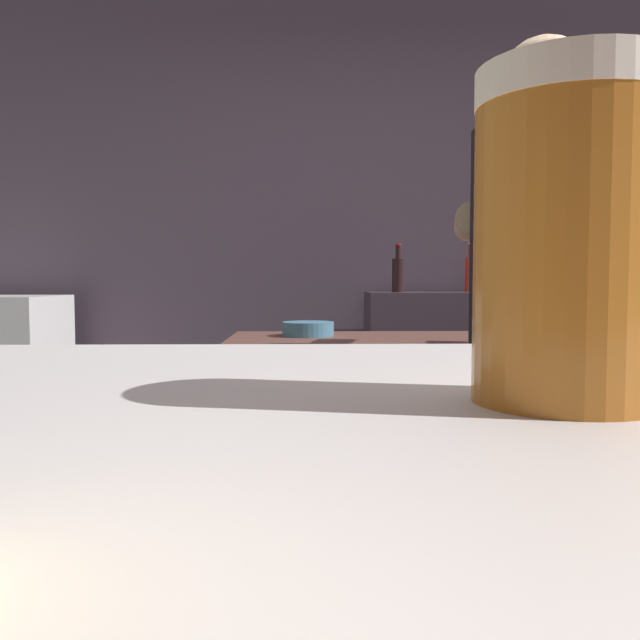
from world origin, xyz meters
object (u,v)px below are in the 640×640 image
(bartender, at_px, (539,332))
(mixing_bowl, at_px, (308,329))
(pint_glass_near, at_px, (567,238))
(bottle_olive_oil, at_px, (398,273))
(chefs_knife, at_px, (580,338))
(bottle_vinegar, at_px, (470,273))

(bartender, relative_size, mixing_bowl, 9.96)
(pint_glass_near, xyz_separation_m, bottle_olive_oil, (0.35, 2.96, 0.02))
(chefs_knife, bearing_deg, pint_glass_near, -102.50)
(mixing_bowl, xyz_separation_m, pint_glass_near, (0.11, -1.83, 0.18))
(mixing_bowl, relative_size, bottle_olive_oil, 0.70)
(mixing_bowl, distance_m, bottle_olive_oil, 1.24)
(chefs_knife, height_order, bottle_olive_oil, bottle_olive_oil)
(bottle_olive_oil, relative_size, bottle_vinegar, 0.95)
(bartender, distance_m, pint_glass_near, 1.36)
(mixing_bowl, height_order, chefs_knife, mixing_bowl)
(bottle_vinegar, bearing_deg, chefs_knife, -90.35)
(chefs_knife, xyz_separation_m, pint_glass_near, (-0.74, -1.68, 0.20))
(bottle_olive_oil, bearing_deg, bartender, -86.33)
(mixing_bowl, distance_m, pint_glass_near, 1.84)
(chefs_knife, height_order, pint_glass_near, pint_glass_near)
(pint_glass_near, xyz_separation_m, bottle_vinegar, (0.75, 3.07, 0.03))
(chefs_knife, relative_size, bottle_vinegar, 0.93)
(bartender, xyz_separation_m, bottle_vinegar, (0.29, 1.79, 0.17))
(pint_glass_near, distance_m, bottle_olive_oil, 2.98)
(mixing_bowl, bearing_deg, chefs_knife, -9.82)
(bartender, xyz_separation_m, chefs_knife, (0.28, 0.41, -0.05))
(bottle_olive_oil, height_order, bottle_vinegar, bottle_vinegar)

